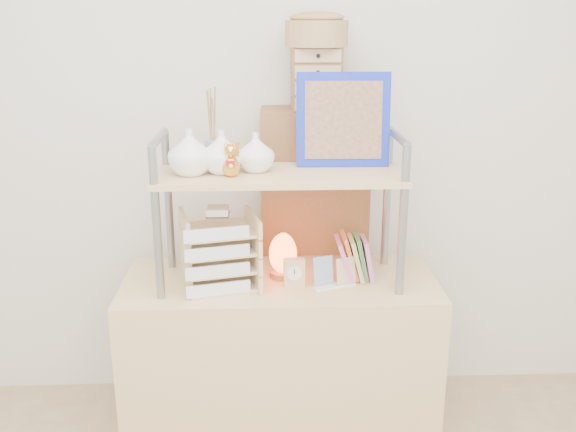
# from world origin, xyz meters

# --- Properties ---
(room_shell) EXTENTS (3.42, 3.41, 2.61)m
(room_shell) POSITION_xyz_m (0.00, 0.39, 1.69)
(room_shell) COLOR silver
(room_shell) RESTS_ON ground
(desk) EXTENTS (1.20, 0.50, 0.75)m
(desk) POSITION_xyz_m (0.00, 1.20, 0.38)
(desk) COLOR tan
(desk) RESTS_ON ground
(cabinet) EXTENTS (0.46, 0.25, 1.35)m
(cabinet) POSITION_xyz_m (0.16, 1.57, 0.68)
(cabinet) COLOR brown
(cabinet) RESTS_ON ground
(hutch) EXTENTS (0.90, 0.34, 0.77)m
(hutch) POSITION_xyz_m (-0.05, 1.21, 1.19)
(hutch) COLOR gray
(hutch) RESTS_ON desk
(letter_tray) EXTENTS (0.30, 0.29, 0.31)m
(letter_tray) POSITION_xyz_m (-0.22, 1.15, 0.87)
(letter_tray) COLOR tan
(letter_tray) RESTS_ON desk
(salt_lamp) EXTENTS (0.12, 0.11, 0.18)m
(salt_lamp) POSITION_xyz_m (0.01, 1.23, 0.84)
(salt_lamp) COLOR brown
(salt_lamp) RESTS_ON desk
(desk_clock) EXTENTS (0.08, 0.04, 0.11)m
(desk_clock) POSITION_xyz_m (0.05, 1.13, 0.81)
(desk_clock) COLOR tan
(desk_clock) RESTS_ON desk
(postcard_stand) EXTENTS (0.17, 0.10, 0.12)m
(postcard_stand) POSITION_xyz_m (0.20, 1.13, 0.78)
(postcard_stand) COLOR white
(postcard_stand) RESTS_ON desk
(drawer_chest) EXTENTS (0.20, 0.16, 0.25)m
(drawer_chest) POSITION_xyz_m (0.16, 1.55, 1.48)
(drawer_chest) COLOR brown
(drawer_chest) RESTS_ON cabinet
(woven_basket) EXTENTS (0.25, 0.25, 0.10)m
(woven_basket) POSITION_xyz_m (0.16, 1.55, 1.65)
(woven_basket) COLOR olive
(woven_basket) RESTS_ON drawer_chest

